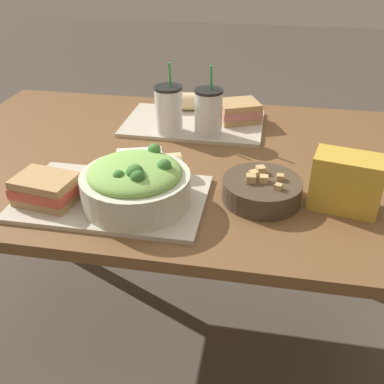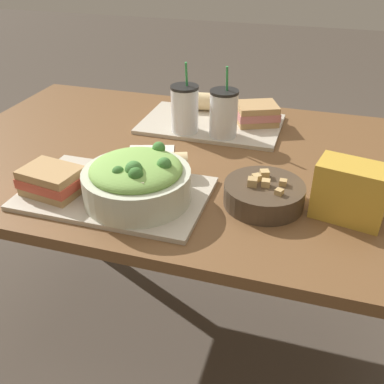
{
  "view_description": "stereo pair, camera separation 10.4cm",
  "coord_description": "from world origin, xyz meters",
  "px_view_note": "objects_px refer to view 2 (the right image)",
  "views": [
    {
      "loc": [
        0.26,
        -1.13,
        1.33
      ],
      "look_at": [
        0.1,
        -0.26,
        0.8
      ],
      "focal_mm": 42.0,
      "sensor_mm": 36.0,
      "label": 1
    },
    {
      "loc": [
        0.36,
        -1.11,
        1.33
      ],
      "look_at": [
        0.1,
        -0.26,
        0.8
      ],
      "focal_mm": 42.0,
      "sensor_mm": 36.0,
      "label": 2
    }
  ],
  "objects_px": {
    "salad_bowl": "(137,180)",
    "baguette_far": "(210,102)",
    "drink_cup_dark": "(185,110)",
    "napkin_folded": "(151,152)",
    "sandwich_far": "(257,114)",
    "soup_bowl": "(264,194)",
    "baguette_near": "(155,165)",
    "drink_cup_red": "(224,115)",
    "chip_bag": "(351,192)",
    "sandwich_near": "(52,181)"
  },
  "relations": [
    {
      "from": "salad_bowl",
      "to": "baguette_far",
      "type": "relative_size",
      "value": 1.52
    },
    {
      "from": "drink_cup_dark",
      "to": "napkin_folded",
      "type": "xyz_separation_m",
      "value": [
        -0.05,
        -0.16,
        -0.08
      ]
    },
    {
      "from": "salad_bowl",
      "to": "baguette_far",
      "type": "height_order",
      "value": "salad_bowl"
    },
    {
      "from": "sandwich_far",
      "to": "drink_cup_dark",
      "type": "bearing_deg",
      "value": -170.98
    },
    {
      "from": "soup_bowl",
      "to": "baguette_far",
      "type": "distance_m",
      "value": 0.6
    },
    {
      "from": "baguette_near",
      "to": "baguette_far",
      "type": "xyz_separation_m",
      "value": [
        0.01,
        0.49,
        0.0
      ]
    },
    {
      "from": "drink_cup_red",
      "to": "baguette_far",
      "type": "bearing_deg",
      "value": 115.76
    },
    {
      "from": "sandwich_far",
      "to": "soup_bowl",
      "type": "bearing_deg",
      "value": -101.47
    },
    {
      "from": "sandwich_far",
      "to": "baguette_far",
      "type": "height_order",
      "value": "sandwich_far"
    },
    {
      "from": "salad_bowl",
      "to": "soup_bowl",
      "type": "xyz_separation_m",
      "value": [
        0.29,
        0.08,
        -0.04
      ]
    },
    {
      "from": "sandwich_far",
      "to": "baguette_far",
      "type": "relative_size",
      "value": 0.98
    },
    {
      "from": "soup_bowl",
      "to": "napkin_folded",
      "type": "height_order",
      "value": "soup_bowl"
    },
    {
      "from": "chip_bag",
      "to": "napkin_folded",
      "type": "relative_size",
      "value": 1.1
    },
    {
      "from": "sandwich_near",
      "to": "drink_cup_red",
      "type": "distance_m",
      "value": 0.55
    },
    {
      "from": "salad_bowl",
      "to": "baguette_far",
      "type": "distance_m",
      "value": 0.62
    },
    {
      "from": "baguette_far",
      "to": "drink_cup_red",
      "type": "height_order",
      "value": "drink_cup_red"
    },
    {
      "from": "salad_bowl",
      "to": "baguette_near",
      "type": "bearing_deg",
      "value": 90.86
    },
    {
      "from": "sandwich_near",
      "to": "baguette_near",
      "type": "bearing_deg",
      "value": 45.03
    },
    {
      "from": "soup_bowl",
      "to": "chip_bag",
      "type": "xyz_separation_m",
      "value": [
        0.19,
        0.0,
        0.04
      ]
    },
    {
      "from": "drink_cup_dark",
      "to": "chip_bag",
      "type": "bearing_deg",
      "value": -34.06
    },
    {
      "from": "sandwich_near",
      "to": "chip_bag",
      "type": "relative_size",
      "value": 0.91
    },
    {
      "from": "soup_bowl",
      "to": "chip_bag",
      "type": "bearing_deg",
      "value": 0.64
    },
    {
      "from": "drink_cup_dark",
      "to": "soup_bowl",
      "type": "bearing_deg",
      "value": -47.85
    },
    {
      "from": "soup_bowl",
      "to": "drink_cup_red",
      "type": "bearing_deg",
      "value": 118.31
    },
    {
      "from": "drink_cup_dark",
      "to": "sandwich_far",
      "type": "bearing_deg",
      "value": 32.61
    },
    {
      "from": "sandwich_far",
      "to": "napkin_folded",
      "type": "height_order",
      "value": "sandwich_far"
    },
    {
      "from": "baguette_near",
      "to": "chip_bag",
      "type": "height_order",
      "value": "chip_bag"
    },
    {
      "from": "salad_bowl",
      "to": "drink_cup_dark",
      "type": "bearing_deg",
      "value": 92.37
    },
    {
      "from": "sandwich_near",
      "to": "drink_cup_red",
      "type": "relative_size",
      "value": 0.72
    },
    {
      "from": "baguette_far",
      "to": "napkin_folded",
      "type": "bearing_deg",
      "value": 157.61
    },
    {
      "from": "salad_bowl",
      "to": "chip_bag",
      "type": "relative_size",
      "value": 1.5
    },
    {
      "from": "salad_bowl",
      "to": "sandwich_near",
      "type": "bearing_deg",
      "value": -171.46
    },
    {
      "from": "drink_cup_red",
      "to": "napkin_folded",
      "type": "xyz_separation_m",
      "value": [
        -0.18,
        -0.16,
        -0.08
      ]
    },
    {
      "from": "baguette_near",
      "to": "napkin_folded",
      "type": "bearing_deg",
      "value": 4.91
    },
    {
      "from": "baguette_far",
      "to": "napkin_folded",
      "type": "distance_m",
      "value": 0.36
    },
    {
      "from": "soup_bowl",
      "to": "drink_cup_dark",
      "type": "xyz_separation_m",
      "value": [
        -0.3,
        0.33,
        0.05
      ]
    },
    {
      "from": "drink_cup_dark",
      "to": "drink_cup_red",
      "type": "distance_m",
      "value": 0.12
    },
    {
      "from": "drink_cup_red",
      "to": "sandwich_far",
      "type": "bearing_deg",
      "value": 58.23
    },
    {
      "from": "sandwich_near",
      "to": "napkin_folded",
      "type": "xyz_separation_m",
      "value": [
        0.14,
        0.29,
        -0.04
      ]
    },
    {
      "from": "drink_cup_red",
      "to": "baguette_near",
      "type": "bearing_deg",
      "value": -109.9
    },
    {
      "from": "soup_bowl",
      "to": "sandwich_far",
      "type": "bearing_deg",
      "value": 102.12
    },
    {
      "from": "baguette_near",
      "to": "drink_cup_dark",
      "type": "xyz_separation_m",
      "value": [
        -0.02,
        0.3,
        0.04
      ]
    },
    {
      "from": "baguette_near",
      "to": "baguette_far",
      "type": "distance_m",
      "value": 0.49
    },
    {
      "from": "baguette_near",
      "to": "sandwich_far",
      "type": "height_order",
      "value": "sandwich_far"
    },
    {
      "from": "sandwich_near",
      "to": "drink_cup_red",
      "type": "xyz_separation_m",
      "value": [
        0.31,
        0.45,
        0.04
      ]
    },
    {
      "from": "salad_bowl",
      "to": "sandwich_far",
      "type": "xyz_separation_m",
      "value": [
        0.19,
        0.55,
        -0.02
      ]
    },
    {
      "from": "baguette_far",
      "to": "chip_bag",
      "type": "distance_m",
      "value": 0.71
    },
    {
      "from": "soup_bowl",
      "to": "sandwich_near",
      "type": "bearing_deg",
      "value": -166.99
    },
    {
      "from": "salad_bowl",
      "to": "napkin_folded",
      "type": "xyz_separation_m",
      "value": [
        -0.07,
        0.26,
        -0.06
      ]
    },
    {
      "from": "baguette_near",
      "to": "sandwich_near",
      "type": "bearing_deg",
      "value": 105.32
    }
  ]
}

